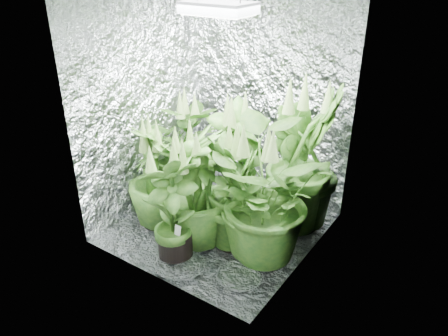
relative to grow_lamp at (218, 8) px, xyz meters
name	(u,v)px	position (x,y,z in m)	size (l,w,h in m)	color
ground	(219,227)	(0.00, 0.00, -1.83)	(1.60, 1.60, 0.00)	silver
walls	(219,120)	(0.00, 0.00, -0.83)	(1.62, 1.62, 2.00)	silver
grow_lamp	(218,8)	(0.00, 0.00, 0.00)	(0.50, 0.30, 0.22)	gray
plant_a	(185,147)	(-0.61, 0.30, -1.32)	(1.07, 1.07, 1.07)	black
plant_b	(239,163)	(0.03, 0.26, -1.30)	(0.78, 0.78, 1.15)	black
plant_c	(304,162)	(0.56, 0.42, -1.20)	(0.78, 0.78, 1.34)	black
plant_d	(156,178)	(-0.49, -0.24, -1.38)	(0.64, 0.64, 1.00)	black
plant_e	(260,198)	(0.49, -0.17, -1.28)	(1.00, 1.00, 1.15)	black
plant_f	(173,209)	(-0.04, -0.55, -1.37)	(0.67, 0.67, 1.00)	black
plant_g	(234,193)	(0.23, -0.13, -1.34)	(0.73, 0.73, 1.05)	black
plant_h	(197,190)	(-0.03, -0.27, -1.33)	(0.77, 0.77, 1.06)	black
circulation_fan	(310,209)	(0.62, 0.52, -1.69)	(0.13, 0.28, 0.32)	black
plant_label	(178,231)	(0.02, -0.57, -1.53)	(0.05, 0.01, 0.09)	white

